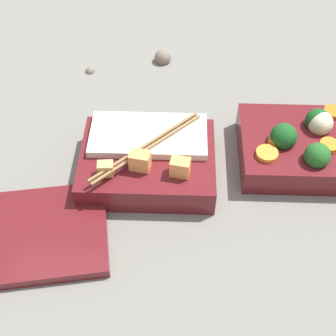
{
  "coord_description": "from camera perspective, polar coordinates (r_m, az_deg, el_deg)",
  "views": [
    {
      "loc": [
        0.08,
        0.48,
        0.55
      ],
      "look_at": [
        0.1,
        0.05,
        0.05
      ],
      "focal_mm": 50.0,
      "sensor_mm": 36.0,
      "label": 1
    }
  ],
  "objects": [
    {
      "name": "ground_plane",
      "position": [
        0.74,
        7.85,
        0.41
      ],
      "size": [
        3.0,
        3.0,
        0.0
      ],
      "primitive_type": "plane",
      "color": "slate"
    },
    {
      "name": "pebble_0",
      "position": [
        0.92,
        -0.65,
        13.3
      ],
      "size": [
        0.03,
        0.03,
        0.03
      ],
      "primitive_type": "sphere",
      "color": "#7A6B5B",
      "rests_on": "ground_plane"
    },
    {
      "name": "bento_tray_vegetable",
      "position": [
        0.75,
        16.61,
        2.68
      ],
      "size": [
        0.2,
        0.15,
        0.08
      ],
      "color": "maroon",
      "rests_on": "ground_plane"
    },
    {
      "name": "bento_tray_rice",
      "position": [
        0.7,
        -2.48,
        0.97
      ],
      "size": [
        0.2,
        0.15,
        0.07
      ],
      "color": "maroon",
      "rests_on": "ground_plane"
    },
    {
      "name": "bento_lid",
      "position": [
        0.67,
        -15.84,
        -7.79
      ],
      "size": [
        0.22,
        0.18,
        0.02
      ],
      "primitive_type": "cube",
      "rotation": [
        0.0,
        0.0,
        0.17
      ],
      "color": "maroon",
      "rests_on": "ground_plane"
    },
    {
      "name": "pebble_1",
      "position": [
        0.91,
        -9.48,
        11.75
      ],
      "size": [
        0.02,
        0.02,
        0.02
      ],
      "primitive_type": "sphere",
      "color": "#7A6B5B",
      "rests_on": "ground_plane"
    }
  ]
}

